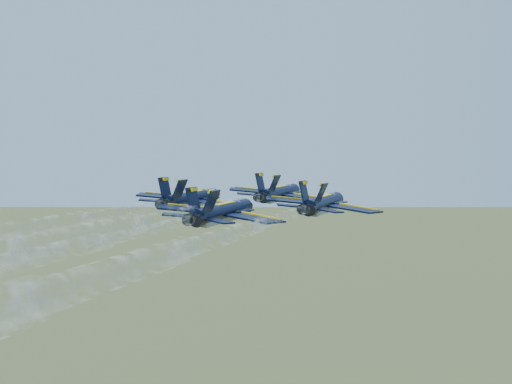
# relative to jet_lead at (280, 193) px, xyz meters

# --- Properties ---
(jet_lead) EXTENTS (14.50, 19.55, 4.20)m
(jet_lead) POSITION_rel_jet_lead_xyz_m (0.00, 0.00, 0.00)
(jet_lead) COLOR black
(jet_left) EXTENTS (14.50, 19.55, 4.20)m
(jet_left) POSITION_rel_jet_lead_xyz_m (-11.52, -9.05, 0.00)
(jet_left) COLOR black
(jet_right) EXTENTS (14.50, 19.55, 4.20)m
(jet_right) POSITION_rel_jet_lead_xyz_m (5.82, -13.83, 0.00)
(jet_right) COLOR black
(jet_slot) EXTENTS (14.50, 19.55, 4.20)m
(jet_slot) POSITION_rel_jet_lead_xyz_m (-5.89, -23.54, 0.00)
(jet_slot) COLOR black
(smoke_trail_lead) EXTENTS (20.56, 67.50, 2.59)m
(smoke_trail_lead) POSITION_rel_jet_lead_xyz_m (-14.47, -51.64, 0.04)
(smoke_trail_lead) COLOR white
(smoke_trail_right) EXTENTS (20.56, 67.50, 2.59)m
(smoke_trail_right) POSITION_rel_jet_lead_xyz_m (-8.65, -65.47, 0.04)
(smoke_trail_right) COLOR white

